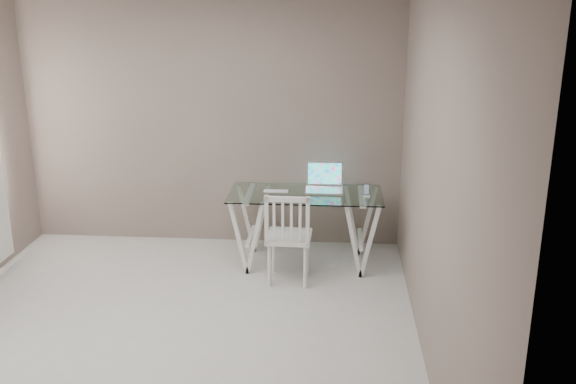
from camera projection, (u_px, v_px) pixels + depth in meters
The scene contains 7 objects.
room at pixel (141, 129), 4.51m from camera, with size 4.50×4.52×2.71m.
desk at pixel (305, 228), 6.39m from camera, with size 1.50×0.70×0.75m.
chair at pixel (288, 234), 5.92m from camera, with size 0.42×0.42×0.90m.
laptop at pixel (324, 183), 6.39m from camera, with size 0.37×0.33×0.26m.
keyboard at pixel (276, 191), 6.33m from camera, with size 0.26×0.11×0.01m, color silver.
mouse at pixel (298, 200), 6.01m from camera, with size 0.12×0.07×0.04m, color white.
phone_dock at pixel (366, 193), 6.18m from camera, with size 0.07×0.07×0.12m.
Camera 1 is at (1.29, -4.32, 2.64)m, focal length 40.00 mm.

